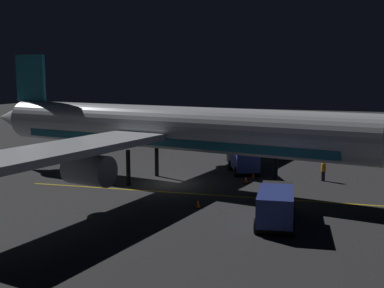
{
  "coord_description": "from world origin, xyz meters",
  "views": [
    {
      "loc": [
        36.52,
        15.01,
        9.13
      ],
      "look_at": [
        0.0,
        2.0,
        3.5
      ],
      "focal_mm": 44.82,
      "sensor_mm": 36.0,
      "label": 1
    }
  ],
  "objects_px": {
    "baggage_truck": "(276,205)",
    "traffic_cone_near_left": "(198,204)",
    "airliner": "(163,130)",
    "ground_crew_worker": "(323,171)",
    "traffic_cone_near_right": "(246,180)",
    "traffic_cone_under_wing": "(253,175)",
    "catering_truck": "(243,159)"
  },
  "relations": [
    {
      "from": "baggage_truck",
      "to": "traffic_cone_near_left",
      "type": "height_order",
      "value": "baggage_truck"
    },
    {
      "from": "airliner",
      "to": "ground_crew_worker",
      "type": "relative_size",
      "value": 22.93
    },
    {
      "from": "traffic_cone_near_left",
      "to": "traffic_cone_near_right",
      "type": "distance_m",
      "value": 8.66
    },
    {
      "from": "traffic_cone_near_left",
      "to": "traffic_cone_near_right",
      "type": "relative_size",
      "value": 1.0
    },
    {
      "from": "baggage_truck",
      "to": "traffic_cone_under_wing",
      "type": "bearing_deg",
      "value": -161.76
    },
    {
      "from": "catering_truck",
      "to": "traffic_cone_under_wing",
      "type": "distance_m",
      "value": 2.85
    },
    {
      "from": "airliner",
      "to": "traffic_cone_near_left",
      "type": "distance_m",
      "value": 9.18
    },
    {
      "from": "ground_crew_worker",
      "to": "traffic_cone_near_right",
      "type": "relative_size",
      "value": 3.16
    },
    {
      "from": "traffic_cone_near_left",
      "to": "traffic_cone_near_right",
      "type": "height_order",
      "value": "same"
    },
    {
      "from": "ground_crew_worker",
      "to": "traffic_cone_near_left",
      "type": "xyz_separation_m",
      "value": [
        11.62,
        -7.48,
        -0.64
      ]
    },
    {
      "from": "catering_truck",
      "to": "traffic_cone_under_wing",
      "type": "height_order",
      "value": "catering_truck"
    },
    {
      "from": "baggage_truck",
      "to": "ground_crew_worker",
      "type": "xyz_separation_m",
      "value": [
        -13.3,
        1.82,
        -0.27
      ]
    },
    {
      "from": "catering_truck",
      "to": "ground_crew_worker",
      "type": "bearing_deg",
      "value": 78.86
    },
    {
      "from": "airliner",
      "to": "traffic_cone_near_left",
      "type": "relative_size",
      "value": 72.56
    },
    {
      "from": "catering_truck",
      "to": "airliner",
      "type": "bearing_deg",
      "value": -36.94
    },
    {
      "from": "traffic_cone_near_left",
      "to": "traffic_cone_near_right",
      "type": "xyz_separation_m",
      "value": [
        -8.55,
        1.38,
        0.0
      ]
    },
    {
      "from": "catering_truck",
      "to": "traffic_cone_near_right",
      "type": "height_order",
      "value": "catering_truck"
    },
    {
      "from": "traffic_cone_near_right",
      "to": "catering_truck",
      "type": "bearing_deg",
      "value": -162.86
    },
    {
      "from": "baggage_truck",
      "to": "traffic_cone_under_wing",
      "type": "xyz_separation_m",
      "value": [
        -12.57,
        -4.14,
        -0.91
      ]
    },
    {
      "from": "traffic_cone_near_right",
      "to": "traffic_cone_under_wing",
      "type": "bearing_deg",
      "value": 176.76
    },
    {
      "from": "traffic_cone_near_left",
      "to": "ground_crew_worker",
      "type": "bearing_deg",
      "value": 147.24
    },
    {
      "from": "catering_truck",
      "to": "traffic_cone_near_right",
      "type": "xyz_separation_m",
      "value": [
        4.55,
        1.4,
        -0.97
      ]
    },
    {
      "from": "ground_crew_worker",
      "to": "traffic_cone_under_wing",
      "type": "relative_size",
      "value": 3.16
    },
    {
      "from": "catering_truck",
      "to": "ground_crew_worker",
      "type": "height_order",
      "value": "catering_truck"
    },
    {
      "from": "traffic_cone_near_left",
      "to": "traffic_cone_near_right",
      "type": "bearing_deg",
      "value": 170.86
    },
    {
      "from": "traffic_cone_near_right",
      "to": "traffic_cone_under_wing",
      "type": "relative_size",
      "value": 1.0
    },
    {
      "from": "traffic_cone_near_right",
      "to": "traffic_cone_under_wing",
      "type": "distance_m",
      "value": 2.35
    },
    {
      "from": "airliner",
      "to": "traffic_cone_under_wing",
      "type": "distance_m",
      "value": 9.29
    },
    {
      "from": "baggage_truck",
      "to": "traffic_cone_near_left",
      "type": "relative_size",
      "value": 11.61
    },
    {
      "from": "baggage_truck",
      "to": "ground_crew_worker",
      "type": "relative_size",
      "value": 3.67
    },
    {
      "from": "traffic_cone_near_right",
      "to": "traffic_cone_under_wing",
      "type": "height_order",
      "value": "same"
    },
    {
      "from": "catering_truck",
      "to": "traffic_cone_near_left",
      "type": "relative_size",
      "value": 12.0
    }
  ]
}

